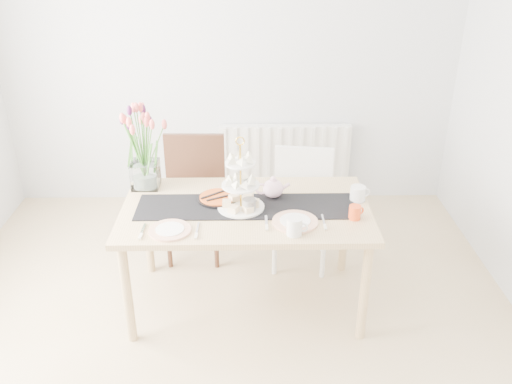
{
  "coord_description": "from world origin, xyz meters",
  "views": [
    {
      "loc": [
        0.17,
        -2.43,
        2.41
      ],
      "look_at": [
        0.21,
        0.59,
        0.88
      ],
      "focal_mm": 38.0,
      "sensor_mm": 36.0,
      "label": 1
    }
  ],
  "objects_px": {
    "cream_jug": "(358,194)",
    "plate_left": "(170,230)",
    "teapot": "(273,188)",
    "mug_grey": "(249,206)",
    "chair_brown": "(194,187)",
    "radiator": "(285,156)",
    "tart_tin": "(218,199)",
    "cake_stand": "(241,191)",
    "dining_table": "(246,217)",
    "plate_right": "(295,222)",
    "mug_white": "(294,226)",
    "mug_orange": "(355,212)",
    "chair_white": "(302,198)",
    "tulip_vase": "(142,137)"
  },
  "relations": [
    {
      "from": "dining_table",
      "to": "tart_tin",
      "type": "bearing_deg",
      "value": 153.36
    },
    {
      "from": "mug_orange",
      "to": "plate_left",
      "type": "relative_size",
      "value": 0.35
    },
    {
      "from": "cake_stand",
      "to": "tart_tin",
      "type": "distance_m",
      "value": 0.22
    },
    {
      "from": "teapot",
      "to": "cream_jug",
      "type": "bearing_deg",
      "value": -8.12
    },
    {
      "from": "cream_jug",
      "to": "plate_left",
      "type": "distance_m",
      "value": 1.25
    },
    {
      "from": "mug_grey",
      "to": "plate_right",
      "type": "distance_m",
      "value": 0.31
    },
    {
      "from": "chair_white",
      "to": "tulip_vase",
      "type": "height_order",
      "value": "tulip_vase"
    },
    {
      "from": "tart_tin",
      "to": "dining_table",
      "type": "bearing_deg",
      "value": -26.64
    },
    {
      "from": "cake_stand",
      "to": "teapot",
      "type": "height_order",
      "value": "cake_stand"
    },
    {
      "from": "cake_stand",
      "to": "mug_grey",
      "type": "distance_m",
      "value": 0.11
    },
    {
      "from": "radiator",
      "to": "plate_left",
      "type": "bearing_deg",
      "value": -113.57
    },
    {
      "from": "radiator",
      "to": "plate_right",
      "type": "xyz_separation_m",
      "value": [
        -0.05,
        -1.76,
        0.31
      ]
    },
    {
      "from": "tart_tin",
      "to": "plate_left",
      "type": "relative_size",
      "value": 1.06
    },
    {
      "from": "chair_white",
      "to": "dining_table",
      "type": "bearing_deg",
      "value": -119.11
    },
    {
      "from": "chair_brown",
      "to": "plate_left",
      "type": "relative_size",
      "value": 3.72
    },
    {
      "from": "dining_table",
      "to": "tulip_vase",
      "type": "distance_m",
      "value": 0.88
    },
    {
      "from": "dining_table",
      "to": "mug_grey",
      "type": "bearing_deg",
      "value": -75.0
    },
    {
      "from": "mug_white",
      "to": "mug_orange",
      "type": "xyz_separation_m",
      "value": [
        0.39,
        0.18,
        -0.01
      ]
    },
    {
      "from": "radiator",
      "to": "mug_orange",
      "type": "distance_m",
      "value": 1.77
    },
    {
      "from": "dining_table",
      "to": "chair_white",
      "type": "bearing_deg",
      "value": 53.17
    },
    {
      "from": "radiator",
      "to": "tulip_vase",
      "type": "xyz_separation_m",
      "value": [
        -1.04,
        -1.24,
        0.67
      ]
    },
    {
      "from": "radiator",
      "to": "mug_white",
      "type": "bearing_deg",
      "value": -92.09
    },
    {
      "from": "dining_table",
      "to": "plate_left",
      "type": "relative_size",
      "value": 6.3
    },
    {
      "from": "plate_right",
      "to": "mug_orange",
      "type": "bearing_deg",
      "value": 6.85
    },
    {
      "from": "tart_tin",
      "to": "plate_right",
      "type": "bearing_deg",
      "value": -31.53
    },
    {
      "from": "mug_orange",
      "to": "mug_white",
      "type": "bearing_deg",
      "value": 179.89
    },
    {
      "from": "mug_white",
      "to": "mug_orange",
      "type": "distance_m",
      "value": 0.43
    },
    {
      "from": "mug_grey",
      "to": "chair_brown",
      "type": "bearing_deg",
      "value": 74.92
    },
    {
      "from": "plate_left",
      "to": "mug_grey",
      "type": "bearing_deg",
      "value": 24.48
    },
    {
      "from": "chair_white",
      "to": "cream_jug",
      "type": "height_order",
      "value": "chair_white"
    },
    {
      "from": "radiator",
      "to": "chair_brown",
      "type": "bearing_deg",
      "value": -131.55
    },
    {
      "from": "mug_orange",
      "to": "cake_stand",
      "type": "bearing_deg",
      "value": 143.55
    },
    {
      "from": "chair_brown",
      "to": "teapot",
      "type": "xyz_separation_m",
      "value": [
        0.58,
        -0.57,
        0.27
      ]
    },
    {
      "from": "chair_brown",
      "to": "chair_white",
      "type": "height_order",
      "value": "chair_brown"
    },
    {
      "from": "dining_table",
      "to": "chair_brown",
      "type": "relative_size",
      "value": 1.7
    },
    {
      "from": "teapot",
      "to": "cake_stand",
      "type": "bearing_deg",
      "value": -147.54
    },
    {
      "from": "radiator",
      "to": "mug_grey",
      "type": "bearing_deg",
      "value": -101.53
    },
    {
      "from": "cake_stand",
      "to": "plate_right",
      "type": "distance_m",
      "value": 0.4
    },
    {
      "from": "radiator",
      "to": "teapot",
      "type": "bearing_deg",
      "value": -96.94
    },
    {
      "from": "dining_table",
      "to": "plate_left",
      "type": "xyz_separation_m",
      "value": [
        -0.45,
        -0.29,
        0.08
      ]
    },
    {
      "from": "chair_white",
      "to": "cake_stand",
      "type": "height_order",
      "value": "cake_stand"
    },
    {
      "from": "chair_brown",
      "to": "teapot",
      "type": "bearing_deg",
      "value": -42.83
    },
    {
      "from": "dining_table",
      "to": "mug_grey",
      "type": "distance_m",
      "value": 0.15
    },
    {
      "from": "radiator",
      "to": "tart_tin",
      "type": "distance_m",
      "value": 1.59
    },
    {
      "from": "teapot",
      "to": "tulip_vase",
      "type": "bearing_deg",
      "value": 164.64
    },
    {
      "from": "radiator",
      "to": "mug_grey",
      "type": "height_order",
      "value": "mug_grey"
    },
    {
      "from": "mug_white",
      "to": "plate_left",
      "type": "distance_m",
      "value": 0.74
    },
    {
      "from": "mug_grey",
      "to": "mug_white",
      "type": "relative_size",
      "value": 0.9
    },
    {
      "from": "tart_tin",
      "to": "mug_grey",
      "type": "bearing_deg",
      "value": -40.0
    },
    {
      "from": "teapot",
      "to": "mug_orange",
      "type": "bearing_deg",
      "value": -33.96
    }
  ]
}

